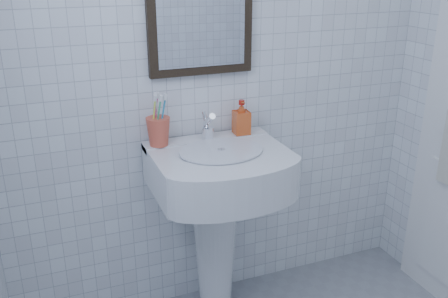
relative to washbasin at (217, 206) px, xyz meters
name	(u,v)px	position (x,y,z in m)	size (l,w,h in m)	color
wall_back	(221,70)	(0.11, 0.21, 0.61)	(2.20, 0.02, 2.50)	silver
washbasin	(217,206)	(0.00, 0.00, 0.00)	(0.62, 0.45, 0.95)	white
faucet	(208,128)	(0.00, 0.11, 0.36)	(0.06, 0.13, 0.15)	white
toothbrush_cup	(158,132)	(-0.24, 0.12, 0.37)	(0.11, 0.11, 0.13)	#CE5038
soap_dispenser	(241,117)	(0.18, 0.13, 0.39)	(0.08, 0.08, 0.17)	red
wall_mirror	(200,6)	(0.00, 0.19, 0.91)	(0.50, 0.04, 0.62)	black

